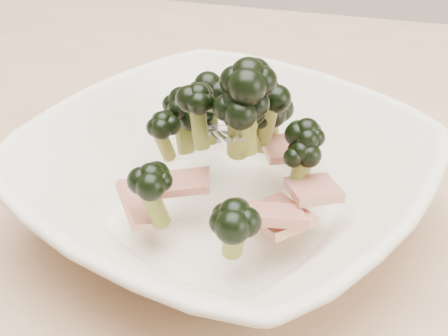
% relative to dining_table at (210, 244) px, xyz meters
% --- Properties ---
extents(dining_table, '(1.20, 0.80, 0.75)m').
position_rel_dining_table_xyz_m(dining_table, '(0.00, 0.00, 0.00)').
color(dining_table, tan).
rests_on(dining_table, ground).
extents(broccoli_dish, '(0.39, 0.39, 0.15)m').
position_rel_dining_table_xyz_m(broccoli_dish, '(0.03, -0.07, 0.14)').
color(broccoli_dish, '#ECE2C8').
rests_on(broccoli_dish, dining_table).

